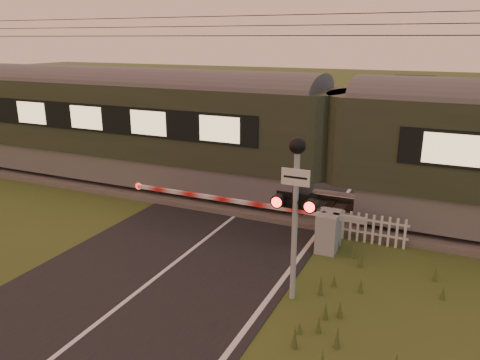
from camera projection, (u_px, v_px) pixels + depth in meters
The scene contains 8 objects.
ground at pixel (144, 288), 10.60m from camera, with size 160.00×160.00×0.00m, color #394B1D.
road at pixel (138, 293), 10.39m from camera, with size 6.00×140.00×0.03m.
track_bed at pixel (255, 199), 16.23m from camera, with size 140.00×3.40×0.39m.
overhead_wires at pixel (257, 28), 14.59m from camera, with size 120.00×0.62×0.62m.
train at pixel (336, 143), 14.50m from camera, with size 43.75×3.02×4.08m.
boom_gate at pixel (315, 227), 12.50m from camera, with size 7.15×0.82×1.08m.
crossing_signal at pixel (296, 191), 9.48m from camera, with size 0.91×0.36×3.58m.
picket_fence at pixel (362, 227), 12.89m from camera, with size 2.48×0.07×0.85m.
Camera 1 is at (5.91, -7.66, 5.43)m, focal length 35.00 mm.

